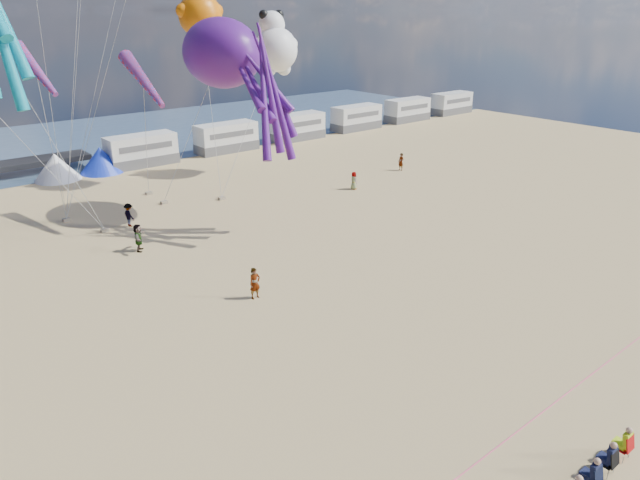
{
  "coord_description": "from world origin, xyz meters",
  "views": [
    {
      "loc": [
        -15.33,
        -13.18,
        14.15
      ],
      "look_at": [
        0.48,
        6.0,
        4.1
      ],
      "focal_mm": 32.0,
      "sensor_mm": 36.0,
      "label": 1
    }
  ],
  "objects": [
    {
      "name": "water",
      "position": [
        0.0,
        55.0,
        0.02
      ],
      "size": [
        120.0,
        120.0,
        0.0
      ],
      "primitive_type": "plane",
      "color": "#3C5572",
      "rests_on": "ground"
    },
    {
      "name": "sandbag_a",
      "position": [
        -3.5,
        24.43,
        0.11
      ],
      "size": [
        0.5,
        0.35,
        0.22
      ],
      "primitive_type": "cube",
      "color": "gray",
      "rests_on": "ground"
    },
    {
      "name": "sandbag_c",
      "position": [
        6.38,
        25.6,
        0.11
      ],
      "size": [
        0.5,
        0.35,
        0.22
      ],
      "primitive_type": "cube",
      "color": "gray",
      "rests_on": "ground"
    },
    {
      "name": "motorhome_2",
      "position": [
        25.0,
        40.0,
        1.5
      ],
      "size": [
        6.6,
        2.5,
        3.0
      ],
      "primitive_type": "cube",
      "color": "silver",
      "rests_on": "ground"
    },
    {
      "name": "windsock_mid",
      "position": [
        0.41,
        24.36,
        9.84
      ],
      "size": [
        1.24,
        6.36,
        6.33
      ],
      "primitive_type": null,
      "rotation": [
        0.0,
        0.0,
        -0.04
      ],
      "color": "red"
    },
    {
      "name": "tent_blue",
      "position": [
        2.0,
        40.0,
        1.2
      ],
      "size": [
        4.0,
        4.0,
        2.4
      ],
      "primitive_type": "cone",
      "color": "#1933CC",
      "rests_on": "ground"
    },
    {
      "name": "sandbag_b",
      "position": [
        2.33,
        27.56,
        0.11
      ],
      "size": [
        0.5,
        0.35,
        0.22
      ],
      "primitive_type": "cube",
      "color": "gray",
      "rests_on": "ground"
    },
    {
      "name": "motorhome_5",
      "position": [
        53.5,
        40.0,
        1.5
      ],
      "size": [
        6.6,
        2.5,
        3.0
      ],
      "primitive_type": "cube",
      "color": "silver",
      "rests_on": "ground"
    },
    {
      "name": "spectator_row",
      "position": [
        0.04,
        -7.9,
        0.65
      ],
      "size": [
        6.1,
        0.9,
        1.3
      ],
      "primitive_type": null,
      "color": "black",
      "rests_on": "ground"
    },
    {
      "name": "motorhome_0",
      "position": [
        6.0,
        40.0,
        1.5
      ],
      "size": [
        6.6,
        2.5,
        3.0
      ],
      "primitive_type": "cube",
      "color": "silver",
      "rests_on": "ground"
    },
    {
      "name": "ground",
      "position": [
        0.0,
        0.0,
        0.0
      ],
      "size": [
        120.0,
        120.0,
        0.0
      ],
      "primitive_type": "plane",
      "color": "tan",
      "rests_on": "ground"
    },
    {
      "name": "beachgoer_4",
      "position": [
        -3.01,
        19.7,
        0.89
      ],
      "size": [
        0.92,
        1.12,
        1.79
      ],
      "primitive_type": "imported",
      "rotation": [
        0.0,
        0.0,
        1.02
      ],
      "color": "#7F6659",
      "rests_on": "ground"
    },
    {
      "name": "tent_white",
      "position": [
        -2.0,
        40.0,
        1.2
      ],
      "size": [
        4.0,
        4.0,
        2.4
      ],
      "primitive_type": "cone",
      "color": "white",
      "rests_on": "ground"
    },
    {
      "name": "beachgoer_0",
      "position": [
        16.54,
        20.97,
        0.75
      ],
      "size": [
        0.44,
        0.6,
        1.5
      ],
      "primitive_type": "imported",
      "rotation": [
        0.0,
        0.0,
        1.42
      ],
      "color": "#7F6659",
      "rests_on": "ground"
    },
    {
      "name": "motorhome_3",
      "position": [
        34.5,
        40.0,
        1.5
      ],
      "size": [
        6.6,
        2.5,
        3.0
      ],
      "primitive_type": "cube",
      "color": "silver",
      "rests_on": "ground"
    },
    {
      "name": "kite_panda",
      "position": [
        15.0,
        29.65,
        10.95
      ],
      "size": [
        5.64,
        5.46,
        6.49
      ],
      "primitive_type": null,
      "rotation": [
        0.0,
        0.0,
        -0.29
      ],
      "color": "white"
    },
    {
      "name": "beachgoer_5",
      "position": [
        24.16,
        22.65,
        0.82
      ],
      "size": [
        0.49,
        1.52,
        1.64
      ],
      "primitive_type": "imported",
      "rotation": [
        0.0,
        0.0,
        4.72
      ],
      "color": "#7F6659",
      "rests_on": "ground"
    },
    {
      "name": "standing_person",
      "position": [
        -0.9,
        9.69,
        0.86
      ],
      "size": [
        0.63,
        0.42,
        1.72
      ],
      "primitive_type": "imported",
      "rotation": [
        0.0,
        0.0,
        -0.01
      ],
      "color": "tan",
      "rests_on": "ground"
    },
    {
      "name": "sandbag_d",
      "position": [
        2.41,
        30.62,
        0.11
      ],
      "size": [
        0.5,
        0.35,
        0.22
      ],
      "primitive_type": "cube",
      "color": "gray",
      "rests_on": "ground"
    },
    {
      "name": "windsock_right",
      "position": [
        -5.78,
        25.65,
        10.79
      ],
      "size": [
        1.51,
        5.48,
        5.41
      ],
      "primitive_type": null,
      "rotation": [
        0.0,
        0.0,
        0.11
      ],
      "color": "red"
    },
    {
      "name": "kite_teddy_orange",
      "position": [
        8.38,
        30.64,
        13.74
      ],
      "size": [
        5.32,
        5.18,
        5.94
      ],
      "primitive_type": null,
      "rotation": [
        0.0,
        0.0,
        -0.36
      ],
      "color": "orange"
    },
    {
      "name": "sandbag_e",
      "position": [
        -4.87,
        28.3,
        0.11
      ],
      "size": [
        0.5,
        0.35,
        0.22
      ],
      "primitive_type": "cube",
      "color": "gray",
      "rests_on": "ground"
    },
    {
      "name": "kite_octopus_purple",
      "position": [
        5.58,
        22.88,
        11.41
      ],
      "size": [
        5.87,
        10.4,
        11.22
      ],
      "primitive_type": null,
      "rotation": [
        0.0,
        0.0,
        0.18
      ],
      "color": "#52177E"
    },
    {
      "name": "rope_line",
      "position": [
        0.0,
        -5.0,
        0.02
      ],
      "size": [
        34.0,
        0.03,
        0.03
      ],
      "primitive_type": "cylinder",
      "rotation": [
        0.0,
        1.57,
        0.0
      ],
      "color": "#F2338C",
      "rests_on": "ground"
    },
    {
      "name": "motorhome_1",
      "position": [
        15.5,
        40.0,
        1.5
      ],
      "size": [
        6.6,
        2.5,
        3.0
      ],
      "primitive_type": "cube",
      "color": "silver",
      "rests_on": "ground"
    },
    {
      "name": "motorhome_4",
      "position": [
        44.0,
        40.0,
        1.5
      ],
      "size": [
        6.6,
        2.5,
        3.0
      ],
      "primitive_type": "cube",
      "color": "silver",
      "rests_on": "ground"
    },
    {
      "name": "beachgoer_2",
      "position": [
        -1.72,
        24.36,
        0.84
      ],
      "size": [
        0.72,
        0.88,
        1.68
      ],
      "primitive_type": "imported",
      "rotation": [
        0.0,
        0.0,
        1.68
      ],
      "color": "#7F6659",
      "rests_on": "ground"
    }
  ]
}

